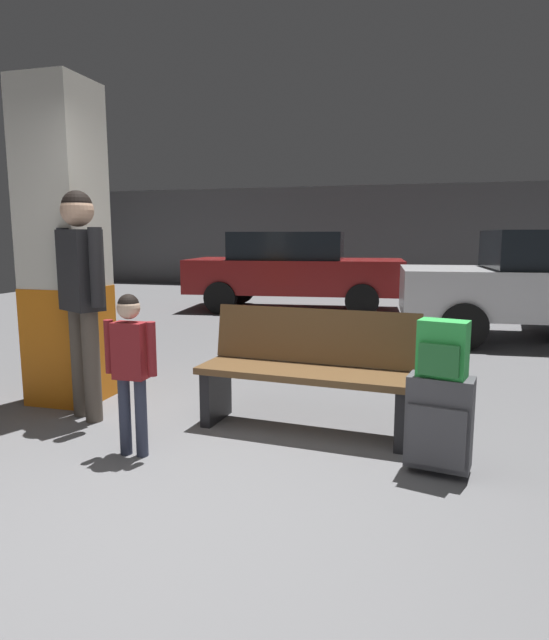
% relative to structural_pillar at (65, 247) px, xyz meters
% --- Properties ---
extents(ground_plane, '(18.00, 18.00, 0.10)m').
position_rel_structural_pillar_xyz_m(ground_plane, '(1.74, 2.32, -1.39)').
color(ground_plane, slate).
extents(garage_back_wall, '(18.00, 0.12, 2.80)m').
position_rel_structural_pillar_xyz_m(garage_back_wall, '(1.74, 11.18, 0.06)').
color(garage_back_wall, '#565658').
rests_on(garage_back_wall, ground_plane).
extents(structural_pillar, '(0.57, 0.57, 2.69)m').
position_rel_structural_pillar_xyz_m(structural_pillar, '(0.00, 0.00, 0.00)').
color(structural_pillar, orange).
rests_on(structural_pillar, ground_plane).
extents(bench, '(1.64, 0.65, 0.89)m').
position_rel_structural_pillar_xyz_m(bench, '(2.15, -0.16, -0.89)').
color(bench, brown).
rests_on(bench, ground_plane).
extents(suitcase, '(0.41, 0.29, 0.60)m').
position_rel_structural_pillar_xyz_m(suitcase, '(3.08, -0.72, -1.02)').
color(suitcase, '#4C4C51').
rests_on(suitcase, ground_plane).
extents(backpack_bright, '(0.31, 0.25, 0.34)m').
position_rel_structural_pillar_xyz_m(backpack_bright, '(3.08, -0.72, -0.57)').
color(backpack_bright, green).
rests_on(backpack_bright, suitcase).
extents(child, '(0.36, 0.21, 1.07)m').
position_rel_structural_pillar_xyz_m(child, '(1.16, -0.96, -0.68)').
color(child, '#33384C').
rests_on(child, ground_plane).
extents(adult, '(0.55, 0.35, 1.77)m').
position_rel_structural_pillar_xyz_m(adult, '(0.43, -0.40, -0.24)').
color(adult, brown).
rests_on(adult, ground_plane).
extents(parked_car_far, '(4.25, 2.12, 1.51)m').
position_rel_structural_pillar_xyz_m(parked_car_far, '(0.50, 6.27, -0.53)').
color(parked_car_far, maroon).
rests_on(parked_car_far, ground_plane).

